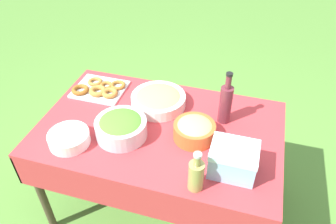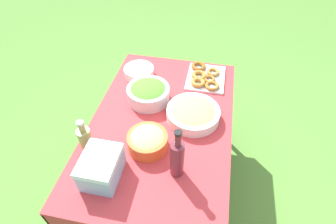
{
  "view_description": "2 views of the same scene",
  "coord_description": "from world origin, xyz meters",
  "px_view_note": "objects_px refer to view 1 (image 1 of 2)",
  "views": [
    {
      "loc": [
        -0.47,
        1.42,
        2.11
      ],
      "look_at": [
        -0.05,
        -0.01,
        0.89
      ],
      "focal_mm": 35.0,
      "sensor_mm": 36.0,
      "label": 1
    },
    {
      "loc": [
        -1.16,
        -0.28,
        2.07
      ],
      "look_at": [
        0.03,
        -0.04,
        0.84
      ],
      "focal_mm": 28.0,
      "sensor_mm": 36.0,
      "label": 2
    }
  ],
  "objects_px": {
    "wine_bottle": "(226,103)",
    "cooler_box": "(233,160)",
    "plate_stack": "(69,138)",
    "bread_bowl": "(158,99)",
    "donut_platter": "(100,89)",
    "pasta_bowl": "(194,130)",
    "salad_bowl": "(121,127)",
    "olive_oil_bottle": "(196,175)"
  },
  "relations": [
    {
      "from": "wine_bottle",
      "to": "cooler_box",
      "type": "height_order",
      "value": "wine_bottle"
    },
    {
      "from": "plate_stack",
      "to": "bread_bowl",
      "type": "distance_m",
      "value": 0.62
    },
    {
      "from": "bread_bowl",
      "to": "cooler_box",
      "type": "relative_size",
      "value": 1.48
    },
    {
      "from": "donut_platter",
      "to": "pasta_bowl",
      "type": "bearing_deg",
      "value": 159.84
    },
    {
      "from": "donut_platter",
      "to": "bread_bowl",
      "type": "height_order",
      "value": "bread_bowl"
    },
    {
      "from": "salad_bowl",
      "to": "plate_stack",
      "type": "distance_m",
      "value": 0.3
    },
    {
      "from": "olive_oil_bottle",
      "to": "cooler_box",
      "type": "bearing_deg",
      "value": -135.18
    },
    {
      "from": "plate_stack",
      "to": "wine_bottle",
      "type": "distance_m",
      "value": 0.94
    },
    {
      "from": "bread_bowl",
      "to": "salad_bowl",
      "type": "bearing_deg",
      "value": 70.43
    },
    {
      "from": "pasta_bowl",
      "to": "olive_oil_bottle",
      "type": "relative_size",
      "value": 1.02
    },
    {
      "from": "plate_stack",
      "to": "wine_bottle",
      "type": "xyz_separation_m",
      "value": [
        -0.82,
        -0.45,
        0.1
      ]
    },
    {
      "from": "cooler_box",
      "to": "donut_platter",
      "type": "bearing_deg",
      "value": -25.17
    },
    {
      "from": "bread_bowl",
      "to": "wine_bottle",
      "type": "bearing_deg",
      "value": 175.59
    },
    {
      "from": "cooler_box",
      "to": "pasta_bowl",
      "type": "bearing_deg",
      "value": -37.8
    },
    {
      "from": "bread_bowl",
      "to": "olive_oil_bottle",
      "type": "bearing_deg",
      "value": 123.05
    },
    {
      "from": "salad_bowl",
      "to": "pasta_bowl",
      "type": "xyz_separation_m",
      "value": [
        -0.41,
        -0.1,
        -0.01
      ]
    },
    {
      "from": "plate_stack",
      "to": "wine_bottle",
      "type": "bearing_deg",
      "value": -151.23
    },
    {
      "from": "cooler_box",
      "to": "wine_bottle",
      "type": "bearing_deg",
      "value": -75.03
    },
    {
      "from": "wine_bottle",
      "to": "bread_bowl",
      "type": "bearing_deg",
      "value": -4.41
    },
    {
      "from": "salad_bowl",
      "to": "donut_platter",
      "type": "distance_m",
      "value": 0.49
    },
    {
      "from": "olive_oil_bottle",
      "to": "bread_bowl",
      "type": "height_order",
      "value": "olive_oil_bottle"
    },
    {
      "from": "cooler_box",
      "to": "olive_oil_bottle",
      "type": "bearing_deg",
      "value": 44.82
    },
    {
      "from": "plate_stack",
      "to": "bread_bowl",
      "type": "xyz_separation_m",
      "value": [
        -0.38,
        -0.48,
        0.01
      ]
    },
    {
      "from": "salad_bowl",
      "to": "cooler_box",
      "type": "distance_m",
      "value": 0.67
    },
    {
      "from": "olive_oil_bottle",
      "to": "pasta_bowl",
      "type": "bearing_deg",
      "value": -76.04
    },
    {
      "from": "olive_oil_bottle",
      "to": "cooler_box",
      "type": "xyz_separation_m",
      "value": [
        -0.16,
        -0.16,
        -0.01
      ]
    },
    {
      "from": "donut_platter",
      "to": "olive_oil_bottle",
      "type": "height_order",
      "value": "olive_oil_bottle"
    },
    {
      "from": "salad_bowl",
      "to": "olive_oil_bottle",
      "type": "distance_m",
      "value": 0.56
    },
    {
      "from": "salad_bowl",
      "to": "plate_stack",
      "type": "height_order",
      "value": "salad_bowl"
    },
    {
      "from": "salad_bowl",
      "to": "donut_platter",
      "type": "height_order",
      "value": "salad_bowl"
    },
    {
      "from": "salad_bowl",
      "to": "wine_bottle",
      "type": "xyz_separation_m",
      "value": [
        -0.56,
        -0.3,
        0.07
      ]
    },
    {
      "from": "plate_stack",
      "to": "bread_bowl",
      "type": "height_order",
      "value": "bread_bowl"
    },
    {
      "from": "olive_oil_bottle",
      "to": "wine_bottle",
      "type": "height_order",
      "value": "wine_bottle"
    },
    {
      "from": "salad_bowl",
      "to": "plate_stack",
      "type": "bearing_deg",
      "value": 28.95
    },
    {
      "from": "plate_stack",
      "to": "bread_bowl",
      "type": "relative_size",
      "value": 0.66
    },
    {
      "from": "pasta_bowl",
      "to": "cooler_box",
      "type": "distance_m",
      "value": 0.31
    },
    {
      "from": "salad_bowl",
      "to": "wine_bottle",
      "type": "height_order",
      "value": "wine_bottle"
    },
    {
      "from": "salad_bowl",
      "to": "donut_platter",
      "type": "bearing_deg",
      "value": -49.26
    },
    {
      "from": "wine_bottle",
      "to": "cooler_box",
      "type": "relative_size",
      "value": 1.45
    },
    {
      "from": "pasta_bowl",
      "to": "cooler_box",
      "type": "bearing_deg",
      "value": 142.2
    },
    {
      "from": "plate_stack",
      "to": "cooler_box",
      "type": "xyz_separation_m",
      "value": [
        -0.92,
        -0.06,
        0.05
      ]
    },
    {
      "from": "salad_bowl",
      "to": "olive_oil_bottle",
      "type": "relative_size",
      "value": 1.26
    }
  ]
}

